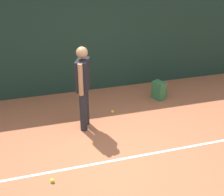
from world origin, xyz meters
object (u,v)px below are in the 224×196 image
at_px(backpack, 159,90).
at_px(tennis_ball_by_fence, 52,181).
at_px(tennis_ball_near_player, 112,112).
at_px(tennis_player, 83,84).

distance_m(backpack, tennis_ball_by_fence, 3.64).
bearing_deg(tennis_ball_near_player, tennis_player, -150.98).
height_order(backpack, tennis_ball_near_player, backpack).
bearing_deg(tennis_player, tennis_ball_by_fence, -6.90).
distance_m(tennis_player, backpack, 2.26).
distance_m(tennis_player, tennis_ball_by_fence, 1.96).
xyz_separation_m(tennis_player, tennis_ball_near_player, (0.70, 0.39, -0.93)).
relative_size(tennis_ball_near_player, tennis_ball_by_fence, 1.00).
bearing_deg(tennis_ball_by_fence, tennis_ball_near_player, 50.61).
bearing_deg(tennis_ball_by_fence, tennis_player, 60.50).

